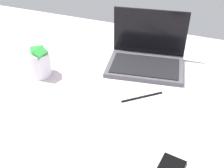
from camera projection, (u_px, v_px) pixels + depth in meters
The scene contains 4 objects.
bed_mattress at pixel (49, 104), 114.87cm from camera, with size 180.00×140.00×18.00cm, color silver.
laptop at pixel (147, 56), 120.74cm from camera, with size 36.22×27.93×23.00cm.
snack_cup at pixel (40, 62), 113.10cm from camera, with size 10.14×9.99×13.83cm.
charger_cable at pixel (142, 97), 103.57cm from camera, with size 17.00×0.60×0.60cm, color black.
Camera 1 is at (57.13, -72.66, 82.72)cm, focal length 43.41 mm.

